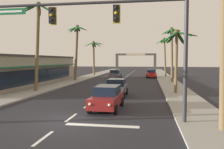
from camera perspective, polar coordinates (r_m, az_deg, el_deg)
ground_plane at (r=13.73m, az=-11.21°, el=-11.26°), size 220.00×220.00×0.00m
sidewalk_right at (r=32.77m, az=14.58°, el=-2.52°), size 3.20×110.00×0.14m
sidewalk_left at (r=34.91m, az=-11.85°, el=-2.11°), size 3.20×110.00×0.14m
lane_markings at (r=33.30m, az=1.74°, el=-2.43°), size 4.28×88.46×0.01m
traffic_signal_mast at (r=13.05m, az=1.73°, el=11.74°), size 11.45×0.41×7.32m
sedan_lead_at_stop_bar at (r=16.36m, az=-1.23°, el=-5.72°), size 2.07×4.50×1.68m
sedan_third_in_queue at (r=22.28m, az=1.12°, el=-3.23°), size 1.95×4.45×1.68m
sedan_oncoming_far at (r=43.27m, az=0.84°, el=0.10°), size 2.07×4.50×1.68m
sedan_parked_nearest_kerb at (r=46.24m, az=9.75°, el=0.27°), size 2.08×4.50×1.68m
palm_left_second at (r=26.51m, az=-18.06°, el=10.38°), size 3.87×3.82×9.77m
palm_left_third at (r=38.59m, az=-8.81°, el=7.54°), size 3.25×3.39×9.31m
palm_left_farthest at (r=51.40m, az=-4.60°, el=5.70°), size 4.32×4.28×7.75m
palm_right_second at (r=24.33m, az=15.73°, el=6.97°), size 3.79×3.77×6.61m
palm_right_third at (r=36.88m, az=14.61°, el=7.29°), size 3.25×3.44×8.58m
palm_right_farthest at (r=49.36m, az=12.98°, el=6.30°), size 3.72×3.67×8.21m
storefront_strip_left at (r=35.25m, az=-21.44°, el=1.05°), size 7.66×25.91×4.16m
town_gateway_arch at (r=83.85m, az=5.92°, el=3.85°), size 14.70×0.90×5.91m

